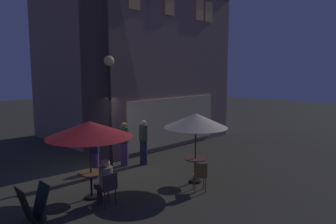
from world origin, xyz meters
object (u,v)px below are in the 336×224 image
cafe_table_1 (91,179)px  patio_umbrella_0 (196,121)px  patio_umbrella_1 (90,129)px  menu_sandwich_board (33,204)px  cafe_chair_1 (108,186)px  patron_standing_3 (95,152)px  patron_standing_2 (144,142)px  cafe_table_0 (195,165)px  street_lamp_near_corner (110,89)px  patron_seated_0 (105,179)px  patron_standing_1 (124,144)px  cafe_chair_0 (200,174)px

cafe_table_1 → patio_umbrella_0: patio_umbrella_0 is taller
patio_umbrella_1 → menu_sandwich_board: bearing=-171.6°
cafe_chair_1 → menu_sandwich_board: bearing=71.6°
patio_umbrella_0 → patron_standing_3: (-2.02, 2.62, -1.11)m
patio_umbrella_0 → patron_standing_2: bearing=87.7°
cafe_table_0 → patron_standing_3: 3.33m
cafe_table_1 → patio_umbrella_1: bearing=45.0°
street_lamp_near_corner → cafe_chair_1: (-1.69, -2.27, -2.37)m
patio_umbrella_1 → cafe_table_0: bearing=-21.9°
cafe_table_0 → patio_umbrella_0: 1.43m
cafe_table_0 → cafe_chair_1: bearing=172.1°
patio_umbrella_0 → patron_seated_0: (-3.01, 0.55, -1.26)m
patio_umbrella_1 → patron_standing_2: 3.60m
patio_umbrella_1 → patron_standing_1: (2.53, 1.81, -1.12)m
patron_standing_2 → patron_standing_3: (-2.13, -0.01, 0.02)m
street_lamp_near_corner → cafe_chair_0: bearing=-77.0°
patron_standing_1 → cafe_table_1: bearing=177.1°
menu_sandwich_board → cafe_table_1: size_ratio=1.16×
menu_sandwich_board → cafe_chair_0: bearing=-20.5°
street_lamp_near_corner → cafe_table_0: 3.82m
patron_seated_0 → patron_standing_1: bearing=-46.5°
cafe_chair_1 → patron_seated_0: bearing=-0.0°
cafe_table_1 → patron_standing_1: patron_standing_1 is taller
cafe_table_1 → cafe_chair_0: 3.10m
patio_umbrella_1 → patron_standing_1: patio_umbrella_1 is taller
cafe_table_0 → cafe_chair_0: (-0.55, -0.64, -0.01)m
cafe_chair_0 → cafe_chair_1: (-2.46, 1.06, 0.01)m
street_lamp_near_corner → patron_standing_3: (-0.70, -0.07, -2.05)m
cafe_table_1 → cafe_chair_0: (2.47, -1.86, 0.01)m
street_lamp_near_corner → cafe_chair_1: 3.69m
cafe_table_1 → patio_umbrella_1: 1.41m
street_lamp_near_corner → cafe_table_0: (1.32, -2.69, -2.36)m
cafe_chair_0 → patron_standing_2: 3.35m
patron_standing_3 → menu_sandwich_board: bearing=159.8°
patio_umbrella_1 → patron_standing_1: 3.31m
cafe_table_1 → cafe_chair_1: bearing=-89.0°
cafe_table_1 → menu_sandwich_board: bearing=-171.6°
cafe_table_0 → cafe_chair_1: cafe_chair_1 is taller
patron_standing_1 → patio_umbrella_1: bearing=177.1°
cafe_table_1 → patio_umbrella_0: bearing=-21.9°
cafe_table_0 → patio_umbrella_1: (-3.03, 1.22, 1.39)m
cafe_chair_1 → patron_standing_1: size_ratio=0.55×
cafe_table_0 → cafe_table_1: 3.26m
cafe_table_1 → patron_standing_1: bearing=35.6°
menu_sandwich_board → cafe_chair_1: size_ratio=0.95×
street_lamp_near_corner → cafe_chair_0: size_ratio=4.51×
street_lamp_near_corner → patio_umbrella_0: size_ratio=1.82×
street_lamp_near_corner → patio_umbrella_1: size_ratio=1.72×
cafe_chair_1 → patron_standing_2: patron_standing_2 is taller
cafe_table_1 → patron_seated_0: patron_seated_0 is taller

